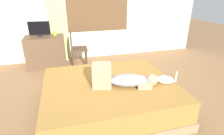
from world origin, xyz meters
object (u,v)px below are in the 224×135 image
object	(u,v)px
cat	(163,79)
tv_monitor	(39,29)
desk	(46,51)
person_lying	(122,79)
cup	(55,34)
chair_by_desk	(76,47)
bed	(109,96)

from	to	relation	value
cat	tv_monitor	bearing A→B (deg)	128.01
desk	cat	bearing A→B (deg)	-53.16
person_lying	cup	xyz separation A→B (m)	(-0.93, 2.31, 0.21)
chair_by_desk	bed	bearing A→B (deg)	-79.78
bed	person_lying	size ratio (longest dim) A/B	2.10
tv_monitor	chair_by_desk	size ratio (longest dim) A/B	0.56
bed	desk	distance (m)	2.38
bed	person_lying	distance (m)	0.40
desk	tv_monitor	world-z (taller)	tv_monitor
cat	cup	bearing A→B (deg)	122.43
desk	bed	bearing A→B (deg)	-64.32
person_lying	bed	bearing A→B (deg)	136.23
cup	chair_by_desk	distance (m)	0.62
tv_monitor	person_lying	bearing A→B (deg)	-61.20
bed	desk	world-z (taller)	desk
cat	cup	xyz separation A→B (m)	(-1.54, 2.42, 0.26)
bed	cat	bearing A→B (deg)	-18.11
cat	desk	world-z (taller)	desk
person_lying	cat	xyz separation A→B (m)	(0.61, -0.11, -0.05)
bed	chair_by_desk	bearing A→B (deg)	100.22
bed	cup	size ratio (longest dim) A/B	21.70
bed	chair_by_desk	world-z (taller)	chair_by_desk
bed	cup	distance (m)	2.37
cup	tv_monitor	bearing A→B (deg)	-174.08
bed	tv_monitor	xyz separation A→B (m)	(-1.10, 2.14, 0.69)
person_lying	cat	size ratio (longest dim) A/B	2.91
person_lying	tv_monitor	bearing A→B (deg)	118.80
tv_monitor	chair_by_desk	xyz separation A→B (m)	(0.77, -0.30, -0.41)
person_lying	cat	world-z (taller)	person_lying
desk	cup	bearing A→B (deg)	7.73
desk	chair_by_desk	distance (m)	0.77
tv_monitor	cup	xyz separation A→B (m)	(0.33, 0.03, -0.14)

